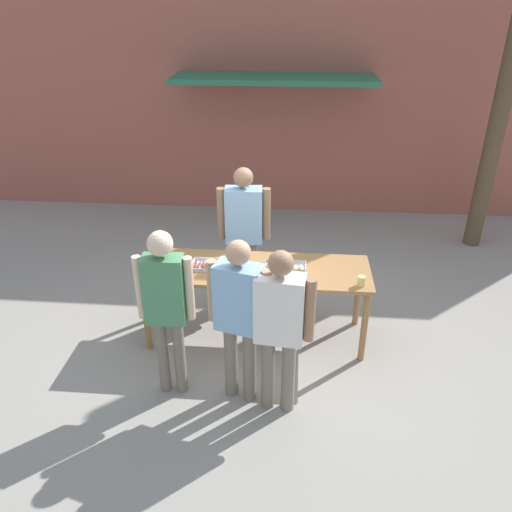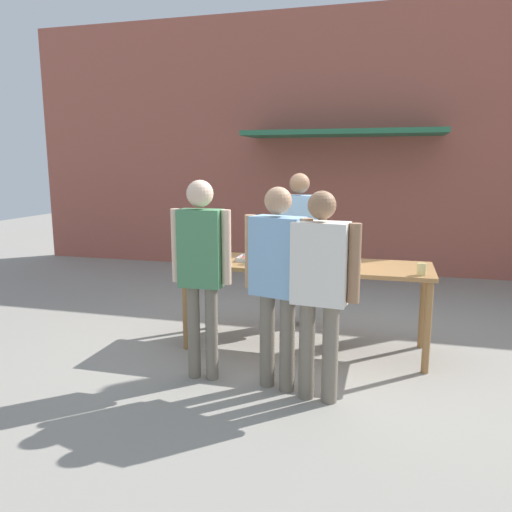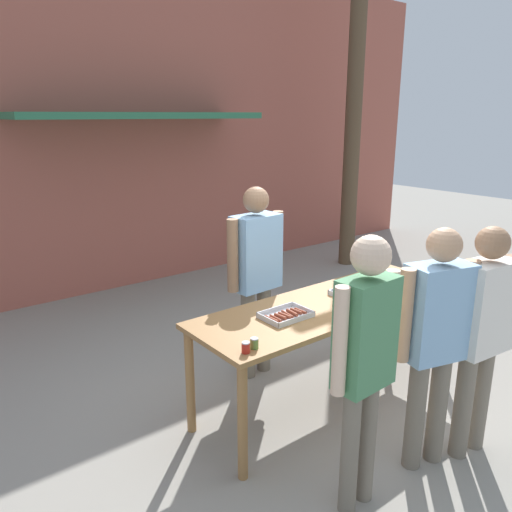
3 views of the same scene
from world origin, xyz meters
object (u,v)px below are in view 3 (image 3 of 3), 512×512
Objects in this scene: person_customer_waiting_in_line at (435,330)px; condiment_jar_mustard at (246,347)px; condiment_jar_ketchup at (254,343)px; person_customer_holding_hotdog at (365,350)px; utility_pole at (355,90)px; beer_cup at (439,278)px; person_customer_with_cup at (482,324)px; food_tray_sausages at (286,315)px; food_tray_buns at (359,292)px; person_server_behind_table at (256,266)px.

condiment_jar_mustard is at bearing -17.99° from person_customer_waiting_in_line.
condiment_jar_ketchup is 0.76m from person_customer_holding_hotdog.
utility_pole reaches higher than person_customer_waiting_in_line.
beer_cup is 1.17m from person_customer_with_cup.
person_customer_with_cup is 5.18m from utility_pole.
beer_cup is at bearing 0.35° from condiment_jar_mustard.
food_tray_sausages is 0.82× the size of food_tray_buns.
food_tray_sausages is at bearing -105.64° from person_customer_holding_hotdog.
food_tray_buns is 4.43m from utility_pole.
food_tray_buns is 0.08× the size of utility_pole.
condiment_jar_ketchup is 0.04× the size of person_customer_waiting_in_line.
beer_cup is 1.38m from person_customer_waiting_in_line.
person_customer_holding_hotdog reaches higher than food_tray_buns.
person_customer_with_cup is at bearing 177.06° from person_customer_waiting_in_line.
food_tray_sausages is 0.21× the size of person_customer_holding_hotdog.
condiment_jar_mustard is at bearing -24.04° from person_customer_with_cup.
person_server_behind_table reaches higher than person_customer_holding_hotdog.
person_server_behind_table is 4.35m from utility_pole.
person_customer_with_cup is (1.06, -0.15, -0.06)m from person_customer_holding_hotdog.
food_tray_buns is at bearing -59.00° from person_server_behind_table.
utility_pole is at bearing 35.98° from food_tray_sausages.
person_customer_holding_hotdog is (-1.87, -0.69, 0.11)m from beer_cup.
condiment_jar_ketchup is 0.01× the size of utility_pole.
condiment_jar_mustard is 0.01× the size of utility_pole.
condiment_jar_mustard is 1.27m from person_customer_waiting_in_line.
utility_pole is (4.31, 3.03, 1.82)m from condiment_jar_ketchup.
food_tray_sausages is 1.66m from beer_cup.
person_customer_with_cup is at bearing -30.15° from condiment_jar_mustard.
condiment_jar_ketchup is at bearing 10.37° from condiment_jar_mustard.
person_customer_waiting_in_line is at bearing -36.44° from condiment_jar_ketchup.
person_customer_waiting_in_line is (0.14, -1.76, -0.05)m from person_server_behind_table.
beer_cup is at bearing -0.04° from condiment_jar_ketchup.
person_customer_holding_hotdog reaches higher than condiment_jar_mustard.
person_customer_waiting_in_line is at bearing 175.52° from person_customer_holding_hotdog.
condiment_jar_ketchup is 2.15m from beer_cup.
food_tray_sausages is 5.04m from utility_pole.
food_tray_buns is at bearing 11.28° from condiment_jar_ketchup.
condiment_jar_mustard is 1.00× the size of condiment_jar_ketchup.
food_tray_buns is 6.04× the size of condiment_jar_ketchup.
person_server_behind_table reaches higher than food_tray_buns.
condiment_jar_ketchup is at bearing -20.74° from person_customer_waiting_in_line.
condiment_jar_ketchup is (0.08, 0.01, 0.00)m from condiment_jar_mustard.
person_customer_with_cup is at bearing -78.64° from person_server_behind_table.
person_customer_with_cup is (-0.02, -1.11, 0.09)m from food_tray_buns.
food_tray_sausages is at bearing -49.55° from person_customer_waiting_in_line.
food_tray_buns reaches higher than food_tray_sausages.
condiment_jar_ketchup is at bearing -168.72° from food_tray_buns.
condiment_jar_mustard is at bearing -63.56° from person_customer_holding_hotdog.
person_server_behind_table reaches higher than beer_cup.
person_customer_holding_hotdog is at bearing -137.29° from utility_pole.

